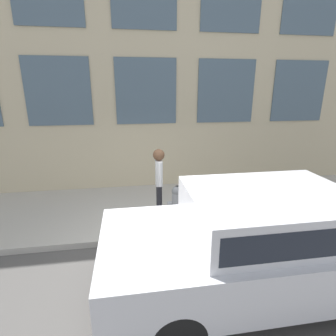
{
  "coord_description": "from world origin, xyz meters",
  "views": [
    {
      "loc": [
        -4.76,
        0.6,
        3.07
      ],
      "look_at": [
        0.74,
        -0.27,
        1.38
      ],
      "focal_mm": 28.0,
      "sensor_mm": 36.0,
      "label": 1
    }
  ],
  "objects": [
    {
      "name": "ground_plane",
      "position": [
        0.0,
        0.0,
        0.0
      ],
      "size": [
        80.0,
        80.0,
        0.0
      ],
      "primitive_type": "plane",
      "color": "#514F4C"
    },
    {
      "name": "sidewalk",
      "position": [
        1.53,
        0.0,
        0.07
      ],
      "size": [
        3.06,
        60.0,
        0.14
      ],
      "color": "#B2ADA3",
      "rests_on": "ground_plane"
    },
    {
      "name": "building_facade",
      "position": [
        3.21,
        0.0,
        4.52
      ],
      "size": [
        0.33,
        40.0,
        9.05
      ],
      "color": "#C6B793",
      "rests_on": "ground_plane"
    },
    {
      "name": "fire_hydrant",
      "position": [
        0.58,
        -0.46,
        0.58
      ],
      "size": [
        0.32,
        0.44,
        0.87
      ],
      "color": "gray",
      "rests_on": "sidewalk"
    },
    {
      "name": "person",
      "position": [
        0.89,
        -0.08,
        1.13
      ],
      "size": [
        0.4,
        0.26,
        1.65
      ],
      "rotation": [
        0.0,
        0.0,
        0.75
      ],
      "color": "#232328",
      "rests_on": "sidewalk"
    },
    {
      "name": "parked_car_silver_near",
      "position": [
        -1.53,
        -1.43,
        0.9
      ],
      "size": [
        2.06,
        4.97,
        1.65
      ],
      "color": "black",
      "rests_on": "ground_plane"
    }
  ]
}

